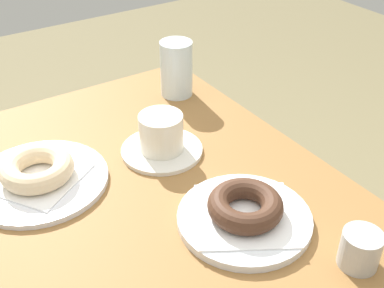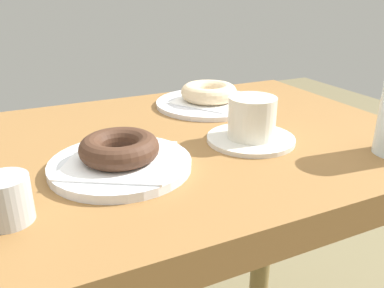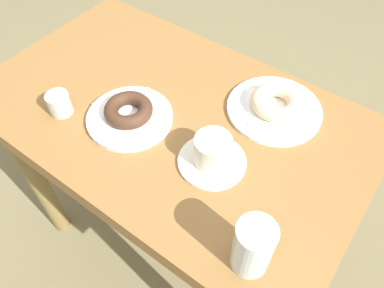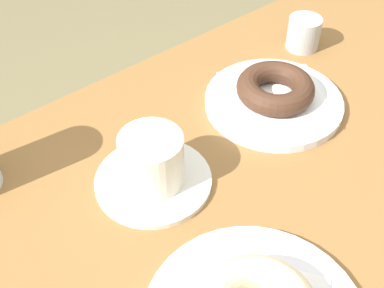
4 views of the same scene
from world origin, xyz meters
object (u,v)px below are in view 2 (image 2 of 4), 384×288
at_px(plate_sugar_ring, 209,103).
at_px(sugar_jar, 6,200).
at_px(coffee_cup, 252,123).
at_px(donut_sugar_ring, 209,92).
at_px(plate_chocolate_ring, 121,165).
at_px(donut_chocolate_ring, 119,148).

relative_size(plate_sugar_ring, sugar_jar, 4.15).
relative_size(coffee_cup, sugar_jar, 2.69).
distance_m(donut_sugar_ring, coffee_cup, 0.23).
distance_m(plate_chocolate_ring, donut_sugar_ring, 0.36).
bearing_deg(coffee_cup, plate_sugar_ring, -98.90).
bearing_deg(donut_chocolate_ring, coffee_cup, -177.39).
xyz_separation_m(coffee_cup, sugar_jar, (0.39, 0.09, -0.01)).
height_order(donut_chocolate_ring, coffee_cup, coffee_cup).
height_order(plate_chocolate_ring, coffee_cup, coffee_cup).
xyz_separation_m(plate_chocolate_ring, donut_sugar_ring, (-0.27, -0.23, 0.02)).
bearing_deg(donut_chocolate_ring, donut_sugar_ring, -139.07).
height_order(plate_chocolate_ring, sugar_jar, sugar_jar).
height_order(plate_chocolate_ring, donut_sugar_ring, donut_sugar_ring).
bearing_deg(sugar_jar, plate_sugar_ring, -143.48).
distance_m(plate_chocolate_ring, coffee_cup, 0.24).
relative_size(donut_sugar_ring, sugar_jar, 2.19).
xyz_separation_m(plate_chocolate_ring, sugar_jar, (0.15, 0.08, 0.02)).
bearing_deg(donut_chocolate_ring, plate_sugar_ring, -139.07).
bearing_deg(sugar_jar, plate_chocolate_ring, -152.56).
xyz_separation_m(donut_chocolate_ring, donut_sugar_ring, (-0.27, -0.23, -0.00)).
bearing_deg(donut_sugar_ring, sugar_jar, 36.52).
bearing_deg(plate_chocolate_ring, sugar_jar, 27.44).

